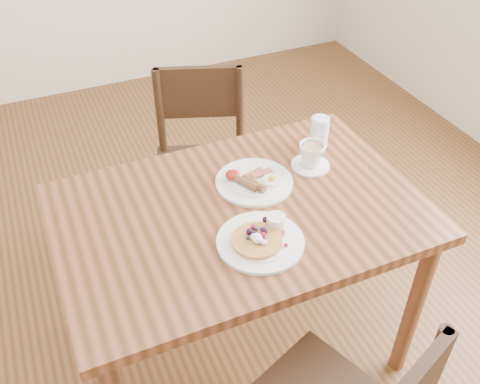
{
  "coord_description": "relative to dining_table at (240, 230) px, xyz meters",
  "views": [
    {
      "loc": [
        -0.53,
        -1.22,
        1.9
      ],
      "look_at": [
        0.0,
        0.0,
        0.82
      ],
      "focal_mm": 40.0,
      "sensor_mm": 36.0,
      "label": 1
    }
  ],
  "objects": [
    {
      "name": "dining_table",
      "position": [
        0.0,
        0.0,
        0.0
      ],
      "size": [
        1.2,
        0.8,
        0.75
      ],
      "color": "brown",
      "rests_on": "ground"
    },
    {
      "name": "pancake_plate",
      "position": [
        -0.0,
        -0.17,
        0.11
      ],
      "size": [
        0.27,
        0.27,
        0.06
      ],
      "color": "white",
      "rests_on": "dining_table"
    },
    {
      "name": "breakfast_plate",
      "position": [
        0.09,
        0.1,
        0.11
      ],
      "size": [
        0.27,
        0.27,
        0.04
      ],
      "color": "white",
      "rests_on": "dining_table"
    },
    {
      "name": "ground",
      "position": [
        0.0,
        0.0,
        -0.65
      ],
      "size": [
        5.0,
        5.0,
        0.0
      ],
      "primitive_type": "plane",
      "color": "#562C18",
      "rests_on": "ground"
    },
    {
      "name": "chair_far",
      "position": [
        0.1,
        0.65,
        -0.16
      ],
      "size": [
        0.54,
        0.54,
        0.88
      ],
      "rotation": [
        0.0,
        0.0,
        2.8
      ],
      "color": "black",
      "rests_on": "ground"
    },
    {
      "name": "teacup_saucer",
      "position": [
        0.33,
        0.11,
        0.14
      ],
      "size": [
        0.14,
        0.14,
        0.1
      ],
      "color": "white",
      "rests_on": "dining_table"
    },
    {
      "name": "water_glass",
      "position": [
        0.42,
        0.22,
        0.16
      ],
      "size": [
        0.07,
        0.07,
        0.12
      ],
      "primitive_type": "cylinder",
      "color": "silver",
      "rests_on": "dining_table"
    }
  ]
}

